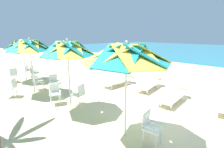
# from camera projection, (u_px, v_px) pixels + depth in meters

# --- Properties ---
(ground_plane) EXTENTS (80.00, 80.00, 0.00)m
(ground_plane) POSITION_uv_depth(u_px,v_px,m) (172.00, 115.00, 6.24)
(ground_plane) COLOR beige
(beach_umbrella_0) EXTENTS (2.39, 2.39, 2.69)m
(beach_umbrella_0) POSITION_uv_depth(u_px,v_px,m) (126.00, 55.00, 4.48)
(beach_umbrella_0) COLOR silver
(beach_umbrella_0) RESTS_ON ground
(plastic_chair_0) EXTENTS (0.54, 0.52, 0.87)m
(plastic_chair_0) POSITION_uv_depth(u_px,v_px,m) (150.00, 126.00, 4.55)
(plastic_chair_0) COLOR white
(plastic_chair_0) RESTS_ON ground
(beach_umbrella_1) EXTENTS (2.10, 2.10, 2.71)m
(beach_umbrella_1) POSITION_uv_depth(u_px,v_px,m) (68.00, 50.00, 6.26)
(beach_umbrella_1) COLOR silver
(beach_umbrella_1) RESTS_ON ground
(plastic_chair_1) EXTENTS (0.59, 0.57, 0.87)m
(plastic_chair_1) POSITION_uv_depth(u_px,v_px,m) (79.00, 93.00, 7.06)
(plastic_chair_1) COLOR white
(plastic_chair_1) RESTS_ON ground
(plastic_chair_2) EXTENTS (0.59, 0.57, 0.87)m
(plastic_chair_2) POSITION_uv_depth(u_px,v_px,m) (55.00, 92.00, 7.20)
(plastic_chair_2) COLOR white
(plastic_chair_2) RESTS_ON ground
(beach_umbrella_2) EXTENTS (2.10, 2.10, 2.70)m
(beach_umbrella_2) POSITION_uv_depth(u_px,v_px,m) (30.00, 46.00, 8.13)
(beach_umbrella_2) COLOR silver
(beach_umbrella_2) RESTS_ON ground
(plastic_chair_3) EXTENTS (0.49, 0.46, 0.87)m
(plastic_chair_3) POSITION_uv_depth(u_px,v_px,m) (55.00, 82.00, 8.72)
(plastic_chair_3) COLOR white
(plastic_chair_3) RESTS_ON ground
(plastic_chair_4) EXTENTS (0.63, 0.63, 0.87)m
(plastic_chair_4) POSITION_uv_depth(u_px,v_px,m) (12.00, 86.00, 8.00)
(plastic_chair_4) COLOR white
(plastic_chair_4) RESTS_ON ground
(plastic_chair_5) EXTENTS (0.48, 0.51, 0.87)m
(plastic_chair_5) POSITION_uv_depth(u_px,v_px,m) (37.00, 81.00, 9.00)
(plastic_chair_5) COLOR white
(plastic_chair_5) RESTS_ON ground
(beach_umbrella_3) EXTENTS (2.21, 2.21, 2.57)m
(beach_umbrella_3) POSITION_uv_depth(u_px,v_px,m) (23.00, 45.00, 10.55)
(beach_umbrella_3) COLOR silver
(beach_umbrella_3) RESTS_ON ground
(plastic_chair_6) EXTENTS (0.63, 0.63, 0.87)m
(plastic_chair_6) POSITION_uv_depth(u_px,v_px,m) (34.00, 72.00, 11.10)
(plastic_chair_6) COLOR white
(plastic_chair_6) RESTS_ON ground
(plastic_chair_7) EXTENTS (0.61, 0.62, 0.87)m
(plastic_chair_7) POSITION_uv_depth(u_px,v_px,m) (29.00, 69.00, 11.88)
(plastic_chair_7) COLOR white
(plastic_chair_7) RESTS_ON ground
(plastic_chair_8) EXTENTS (0.53, 0.50, 0.87)m
(plastic_chair_8) POSITION_uv_depth(u_px,v_px,m) (13.00, 74.00, 10.44)
(plastic_chair_8) COLOR white
(plastic_chair_8) RESTS_ON ground
(sun_lounger_1) EXTENTS (0.89, 2.21, 0.62)m
(sun_lounger_1) POSITION_uv_depth(u_px,v_px,m) (173.00, 95.00, 7.43)
(sun_lounger_1) COLOR white
(sun_lounger_1) RESTS_ON ground
(sun_lounger_2) EXTENTS (1.00, 2.22, 0.62)m
(sun_lounger_2) POSITION_uv_depth(u_px,v_px,m) (150.00, 84.00, 9.18)
(sun_lounger_2) COLOR white
(sun_lounger_2) RESTS_ON ground
(sun_lounger_3) EXTENTS (0.66, 2.15, 0.62)m
(sun_lounger_3) POSITION_uv_depth(u_px,v_px,m) (119.00, 80.00, 9.86)
(sun_lounger_3) COLOR white
(sun_lounger_3) RESTS_ON ground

